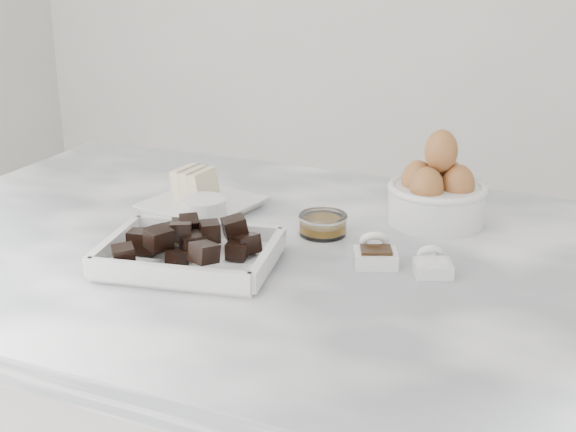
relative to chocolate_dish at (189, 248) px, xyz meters
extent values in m
cube|color=white|center=(0.07, 0.10, -0.04)|extent=(1.20, 0.80, 0.04)
cube|color=white|center=(0.00, 0.00, -0.02)|extent=(0.25, 0.20, 0.01)
cube|color=white|center=(-0.10, 0.21, -0.02)|extent=(0.17, 0.17, 0.01)
cube|color=white|center=(-0.10, 0.21, -0.01)|extent=(0.19, 0.19, 0.00)
cylinder|color=white|center=(-0.06, 0.15, 0.00)|extent=(0.07, 0.07, 0.04)
cylinder|color=white|center=(-0.06, 0.15, 0.01)|extent=(0.06, 0.06, 0.01)
cylinder|color=white|center=(0.27, 0.30, 0.00)|extent=(0.15, 0.15, 0.06)
torus|color=white|center=(0.27, 0.30, 0.03)|extent=(0.16, 0.16, 0.01)
ellipsoid|color=#A36534|center=(0.30, 0.31, 0.04)|extent=(0.05, 0.05, 0.07)
ellipsoid|color=#A36534|center=(0.24, 0.30, 0.04)|extent=(0.05, 0.05, 0.07)
ellipsoid|color=#A36534|center=(0.27, 0.33, 0.04)|extent=(0.05, 0.05, 0.07)
ellipsoid|color=#A36534|center=(0.26, 0.27, 0.04)|extent=(0.05, 0.05, 0.07)
ellipsoid|color=#A36534|center=(0.27, 0.30, 0.09)|extent=(0.05, 0.05, 0.07)
cylinder|color=white|center=(0.13, 0.18, -0.01)|extent=(0.07, 0.07, 0.03)
torus|color=white|center=(0.13, 0.18, 0.00)|extent=(0.07, 0.07, 0.01)
cylinder|color=#C57D0D|center=(0.13, 0.18, -0.01)|extent=(0.06, 0.06, 0.01)
cylinder|color=white|center=(-0.01, 0.02, -0.01)|extent=(0.07, 0.07, 0.03)
torus|color=white|center=(-0.01, 0.02, 0.00)|extent=(0.07, 0.07, 0.01)
ellipsoid|color=orange|center=(-0.01, 0.02, -0.01)|extent=(0.05, 0.05, 0.02)
cube|color=white|center=(0.23, 0.10, -0.01)|extent=(0.07, 0.07, 0.02)
cube|color=black|center=(0.23, 0.10, 0.00)|extent=(0.05, 0.05, 0.00)
torus|color=white|center=(0.22, 0.13, 0.00)|extent=(0.05, 0.05, 0.04)
cube|color=white|center=(0.31, 0.10, -0.02)|extent=(0.06, 0.06, 0.02)
cube|color=white|center=(0.31, 0.10, 0.00)|extent=(0.04, 0.04, 0.00)
torus|color=white|center=(0.30, 0.12, 0.00)|extent=(0.05, 0.04, 0.04)
camera|label=1|loc=(0.53, -0.88, 0.42)|focal=50.00mm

